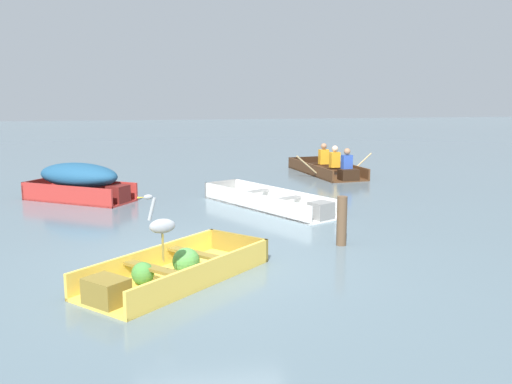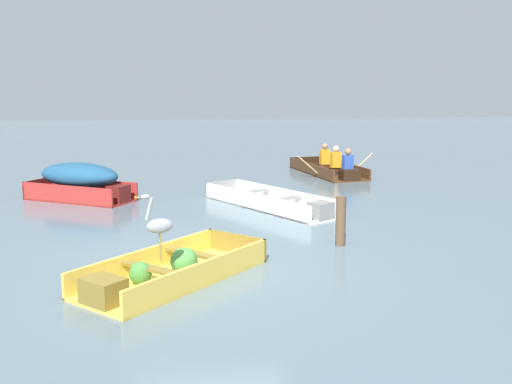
% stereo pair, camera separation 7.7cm
% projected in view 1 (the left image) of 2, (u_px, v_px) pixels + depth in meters
% --- Properties ---
extents(ground_plane, '(80.00, 80.00, 0.00)m').
position_uv_depth(ground_plane, '(214.00, 261.00, 8.38)').
color(ground_plane, slate).
extents(dinghy_yellow_foreground, '(2.69, 2.66, 0.41)m').
position_uv_depth(dinghy_yellow_foreground, '(170.00, 272.00, 7.43)').
color(dinghy_yellow_foreground, '#E5BC47').
rests_on(dinghy_yellow_foreground, ground).
extents(skiff_red_near_moored, '(2.60, 2.15, 0.86)m').
position_uv_depth(skiff_red_near_moored, '(80.00, 179.00, 12.83)').
color(skiff_red_near_moored, '#AD2D28').
rests_on(skiff_red_near_moored, ground).
extents(skiff_white_mid_moored, '(2.47, 3.50, 0.36)m').
position_uv_depth(skiff_white_mid_moored, '(273.00, 203.00, 12.01)').
color(skiff_white_mid_moored, white).
rests_on(skiff_white_mid_moored, ground).
extents(rowboat_dark_varnish_with_crew, '(2.36, 3.41, 0.90)m').
position_uv_depth(rowboat_dark_varnish_with_crew, '(329.00, 168.00, 16.74)').
color(rowboat_dark_varnish_with_crew, '#4C2D19').
rests_on(rowboat_dark_varnish_with_crew, ground).
extents(heron_on_dinghy, '(0.46, 0.20, 0.84)m').
position_uv_depth(heron_on_dinghy, '(161.00, 224.00, 6.90)').
color(heron_on_dinghy, olive).
rests_on(heron_on_dinghy, dinghy_yellow_foreground).
extents(mooring_post, '(0.16, 0.16, 0.80)m').
position_uv_depth(mooring_post, '(342.00, 221.00, 9.14)').
color(mooring_post, brown).
rests_on(mooring_post, ground).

